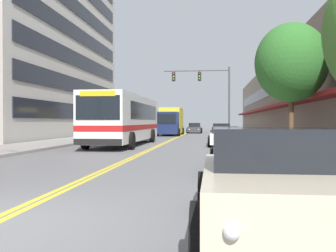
{
  "coord_description": "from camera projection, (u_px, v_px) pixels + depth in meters",
  "views": [
    {
      "loc": [
        3.43,
        -5.55,
        1.58
      ],
      "look_at": [
        -0.07,
        24.31,
        1.21
      ],
      "focal_mm": 40.0,
      "sensor_mm": 36.0,
      "label": 1
    }
  ],
  "objects": [
    {
      "name": "sidewalk_left",
      "position": [
        118.0,
        134.0,
        43.54
      ],
      "size": [
        3.87,
        106.0,
        0.16
      ],
      "color": "gray",
      "rests_on": "ground_plane"
    },
    {
      "name": "office_tower_left",
      "position": [
        21.0,
        24.0,
        37.55
      ],
      "size": [
        12.08,
        27.12,
        22.76
      ],
      "color": "#BCB7AD",
      "rests_on": "ground_plane"
    },
    {
      "name": "box_truck",
      "position": [
        171.0,
        121.0,
        42.91
      ],
      "size": [
        2.62,
        7.72,
        3.14
      ],
      "color": "#19234C",
      "rests_on": "ground_plane"
    },
    {
      "name": "car_red_parked_right_end",
      "position": [
        221.0,
        131.0,
        36.71
      ],
      "size": [
        2.13,
        4.85,
        1.38
      ],
      "color": "maroon",
      "rests_on": "ground_plane"
    },
    {
      "name": "ground_plane",
      "position": [
        182.0,
        135.0,
        42.67
      ],
      "size": [
        240.0,
        240.0,
        0.0
      ],
      "primitive_type": "plane",
      "color": "slate"
    },
    {
      "name": "car_navy_parked_right_far",
      "position": [
        242.0,
        152.0,
        11.5
      ],
      "size": [
        2.0,
        4.17,
        1.35
      ],
      "color": "#19234C",
      "rests_on": "ground_plane"
    },
    {
      "name": "sidewalk_right",
      "position": [
        248.0,
        135.0,
        41.8
      ],
      "size": [
        3.87,
        106.0,
        0.16
      ],
      "color": "gray",
      "rests_on": "ground_plane"
    },
    {
      "name": "storefront_row_right",
      "position": [
        305.0,
        99.0,
        41.04
      ],
      "size": [
        9.1,
        68.0,
        8.11
      ],
      "color": "gray",
      "rests_on": "ground_plane"
    },
    {
      "name": "car_champagne_parked_right_foreground",
      "position": [
        272.0,
        185.0,
        5.29
      ],
      "size": [
        2.17,
        4.13,
        1.49
      ],
      "color": "beige",
      "rests_on": "ground_plane"
    },
    {
      "name": "car_white_parked_right_mid",
      "position": [
        225.0,
        137.0,
        24.17
      ],
      "size": [
        2.16,
        4.27,
        1.26
      ],
      "color": "white",
      "rests_on": "ground_plane"
    },
    {
      "name": "car_charcoal_parked_left_mid",
      "position": [
        136.0,
        131.0,
        38.77
      ],
      "size": [
        1.99,
        4.21,
        1.26
      ],
      "color": "#232328",
      "rests_on": "ground_plane"
    },
    {
      "name": "city_bus",
      "position": [
        125.0,
        118.0,
        25.24
      ],
      "size": [
        2.95,
        12.13,
        3.22
      ],
      "color": "silver",
      "rests_on": "ground_plane"
    },
    {
      "name": "car_dark_grey_moving_lead",
      "position": [
        195.0,
        128.0,
        51.13
      ],
      "size": [
        2.03,
        4.81,
        1.38
      ],
      "color": "#38383D",
      "rests_on": "ground_plane"
    },
    {
      "name": "fire_hydrant",
      "position": [
        282.0,
        150.0,
        13.45
      ],
      "size": [
        0.34,
        0.26,
        0.81
      ],
      "color": "#B7B7BC",
      "rests_on": "sidewalk_right"
    },
    {
      "name": "centre_line",
      "position": [
        182.0,
        135.0,
        42.67
      ],
      "size": [
        0.34,
        106.0,
        0.01
      ],
      "color": "yellow",
      "rests_on": "ground_plane"
    },
    {
      "name": "traffic_signal_mast",
      "position": [
        207.0,
        87.0,
        38.54
      ],
      "size": [
        6.83,
        0.38,
        7.19
      ],
      "color": "#47474C",
      "rests_on": "ground_plane"
    },
    {
      "name": "street_tree_right_mid",
      "position": [
        291.0,
        63.0,
        19.01
      ],
      "size": [
        3.66,
        3.66,
        6.43
      ],
      "color": "brown",
      "rests_on": "sidewalk_right"
    }
  ]
}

